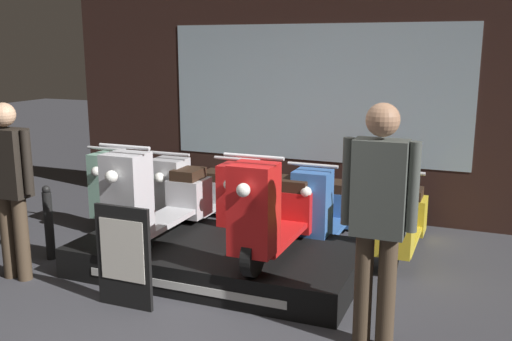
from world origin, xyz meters
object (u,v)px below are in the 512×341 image
at_px(price_sign_board, 124,257).
at_px(street_bollard, 49,223).
at_px(scooter_backrow_3, 325,210).
at_px(scooter_display_left, 158,199).
at_px(scooter_backrow_4, 401,219).
at_px(person_left_browsing, 9,180).
at_px(person_right_browsing, 379,211).
at_px(scooter_backrow_2, 255,203).
at_px(scooter_display_right, 275,213).
at_px(scooter_backrow_0, 134,190).
at_px(scooter_backrow_1, 192,196).

bearing_deg(price_sign_board, street_bollard, 154.70).
height_order(scooter_backrow_3, street_bollard, scooter_backrow_3).
distance_m(scooter_display_left, scooter_backrow_4, 2.48).
height_order(person_left_browsing, person_right_browsing, person_right_browsing).
bearing_deg(scooter_backrow_2, scooter_display_left, -114.25).
bearing_deg(scooter_display_right, person_left_browsing, -161.46).
relative_size(scooter_backrow_3, person_left_browsing, 0.96).
height_order(scooter_backrow_2, person_left_browsing, person_left_browsing).
bearing_deg(scooter_display_left, scooter_backrow_3, 41.44).
height_order(scooter_backrow_0, scooter_backrow_2, same).
relative_size(scooter_backrow_2, person_left_browsing, 0.96).
height_order(scooter_backrow_4, person_left_browsing, person_left_browsing).
relative_size(scooter_backrow_1, street_bollard, 2.06).
height_order(scooter_display_left, scooter_display_right, same).
xyz_separation_m(scooter_display_right, scooter_backrow_3, (0.14, 1.19, -0.29)).
xyz_separation_m(scooter_display_left, street_bollard, (-1.13, -0.26, -0.30)).
height_order(price_sign_board, street_bollard, price_sign_board).
bearing_deg(scooter_backrow_4, price_sign_board, -132.96).
xyz_separation_m(scooter_display_right, price_sign_board, (-0.99, -0.90, -0.24)).
relative_size(scooter_backrow_1, person_left_browsing, 0.96).
height_order(scooter_display_right, price_sign_board, scooter_display_right).
bearing_deg(scooter_display_right, scooter_backrow_4, 51.41).
bearing_deg(price_sign_board, scooter_backrow_0, 121.98).
relative_size(scooter_display_right, scooter_backrow_2, 1.00).
bearing_deg(scooter_backrow_2, scooter_backrow_1, 180.00).
height_order(scooter_display_left, scooter_backrow_0, scooter_display_left).
height_order(person_left_browsing, street_bollard, person_left_browsing).
distance_m(scooter_backrow_4, person_left_browsing, 3.82).
xyz_separation_m(scooter_backrow_3, person_left_browsing, (-2.42, -1.95, 0.55)).
bearing_deg(person_right_browsing, scooter_backrow_2, 131.19).
distance_m(scooter_backrow_0, person_right_browsing, 3.91).
xyz_separation_m(scooter_backrow_3, scooter_backrow_4, (0.81, 0.00, 0.00)).
relative_size(scooter_display_left, scooter_backrow_4, 1.00).
relative_size(person_left_browsing, person_right_browsing, 0.93).
bearing_deg(street_bollard, scooter_backrow_4, 23.74).
bearing_deg(scooter_backrow_0, scooter_backrow_2, 0.00).
relative_size(scooter_backrow_2, scooter_backrow_4, 1.00).
height_order(scooter_backrow_1, person_right_browsing, person_right_browsing).
bearing_deg(price_sign_board, scooter_display_right, 42.06).
bearing_deg(scooter_backrow_4, person_right_browsing, -87.39).
xyz_separation_m(scooter_backrow_1, street_bollard, (-0.86, -1.45, -0.01)).
xyz_separation_m(scooter_display_right, person_right_browsing, (1.04, -0.77, 0.34)).
bearing_deg(street_bollard, scooter_display_left, 12.84).
distance_m(scooter_backrow_1, scooter_backrow_3, 1.62).
xyz_separation_m(scooter_backrow_1, scooter_backrow_2, (0.81, 0.00, 0.00)).
bearing_deg(scooter_backrow_0, scooter_display_left, -47.58).
relative_size(scooter_backrow_3, person_right_browsing, 0.90).
distance_m(scooter_display_right, person_right_browsing, 1.33).
bearing_deg(price_sign_board, scooter_backrow_4, 47.04).
bearing_deg(scooter_backrow_0, scooter_display_right, -27.38).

